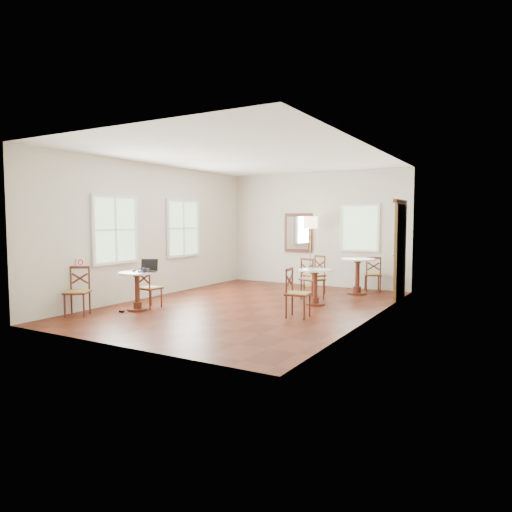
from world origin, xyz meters
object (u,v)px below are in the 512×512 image
at_px(cafe_table_mid, 315,283).
at_px(chair_back_a, 373,274).
at_px(chair_near_a, 149,288).
at_px(chair_back_b, 315,275).
at_px(cafe_table_near, 137,287).
at_px(mouse, 134,271).
at_px(navy_mug, 144,270).
at_px(chair_mid_a, 312,279).
at_px(chair_mid_b, 297,293).
at_px(power_adapter, 122,311).
at_px(floor_lamp, 310,227).
at_px(cafe_table_back, 358,272).
at_px(chair_near_b, 78,291).
at_px(water_glass, 139,271).
at_px(laptop, 149,268).

distance_m(cafe_table_mid, chair_back_a, 2.40).
distance_m(chair_near_a, chair_back_b, 3.96).
distance_m(chair_near_a, chair_back_a, 5.39).
xyz_separation_m(cafe_table_near, mouse, (-0.11, 0.03, 0.30)).
height_order(chair_near_a, chair_back_b, chair_back_b).
bearing_deg(navy_mug, mouse, 172.08).
height_order(chair_mid_a, chair_mid_b, chair_mid_a).
xyz_separation_m(chair_mid_b, power_adapter, (-3.07, -1.25, -0.42)).
bearing_deg(cafe_table_near, floor_lamp, 70.54).
xyz_separation_m(chair_back_a, mouse, (-3.40, -4.57, 0.34)).
xyz_separation_m(cafe_table_back, navy_mug, (-2.89, -4.05, 0.26)).
height_order(navy_mug, power_adapter, navy_mug).
bearing_deg(cafe_table_near, chair_back_a, 54.40).
xyz_separation_m(chair_mid_a, navy_mug, (-2.25, -2.81, 0.33)).
distance_m(cafe_table_near, chair_near_b, 1.08).
distance_m(cafe_table_near, chair_back_a, 5.66).
distance_m(chair_near_b, mouse, 1.10).
xyz_separation_m(chair_mid_a, mouse, (-2.56, -2.77, 0.31)).
xyz_separation_m(cafe_table_near, cafe_table_back, (3.09, 4.04, 0.06)).
bearing_deg(floor_lamp, cafe_table_back, -21.65).
xyz_separation_m(cafe_table_near, navy_mug, (0.20, -0.01, 0.33)).
distance_m(chair_mid_a, water_glass, 3.71).
height_order(chair_mid_a, laptop, laptop).
relative_size(cafe_table_near, chair_mid_b, 0.84).
distance_m(chair_back_b, water_glass, 4.25).
relative_size(chair_near_a, chair_back_a, 0.95).
bearing_deg(chair_mid_a, mouse, 67.89).
xyz_separation_m(cafe_table_back, chair_mid_b, (-0.13, -3.10, -0.08)).
distance_m(cafe_table_back, chair_back_a, 0.61).
xyz_separation_m(chair_back_b, laptop, (-2.06, -3.43, 0.35)).
distance_m(chair_mid_b, navy_mug, 2.94).
bearing_deg(chair_back_a, water_glass, 33.62).
relative_size(chair_back_a, floor_lamp, 0.46).
height_order(chair_mid_a, mouse, chair_mid_a).
xyz_separation_m(cafe_table_back, chair_near_a, (-3.05, -3.74, -0.12)).
relative_size(chair_mid_a, floor_lamp, 0.50).
distance_m(cafe_table_mid, mouse, 3.65).
distance_m(cafe_table_mid, chair_near_a, 3.36).
height_order(floor_lamp, navy_mug, floor_lamp).
xyz_separation_m(cafe_table_mid, power_adapter, (-2.87, -2.56, -0.44)).
bearing_deg(chair_mid_b, chair_near_a, 95.68).
bearing_deg(cafe_table_near, chair_back_b, 58.84).
distance_m(chair_back_b, floor_lamp, 1.59).
bearing_deg(chair_mid_b, cafe_table_back, -9.06).
bearing_deg(chair_mid_a, laptop, 68.93).
bearing_deg(navy_mug, power_adapter, -135.63).
height_order(chair_back_a, mouse, chair_back_a).
relative_size(cafe_table_mid, mouse, 6.80).
height_order(chair_back_b, power_adapter, chair_back_b).
bearing_deg(power_adapter, laptop, 64.84).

